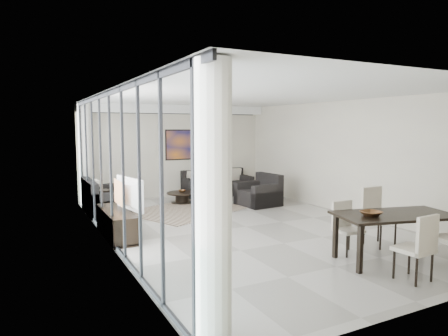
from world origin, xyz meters
TOP-DOWN VIEW (x-y plane):
  - room_shell at (0.46, 0.00)m, footprint 6.00×9.00m
  - window_wall at (-2.86, 0.00)m, footprint 0.37×8.95m
  - soffit at (0.00, 4.30)m, footprint 5.98×0.40m
  - painting at (0.50, 4.47)m, footprint 1.68×0.04m
  - chandelier at (0.30, 2.50)m, footprint 0.66×0.66m
  - rug at (-0.54, 2.25)m, footprint 3.49×3.15m
  - coffee_table at (-0.26, 3.28)m, footprint 0.89×0.89m
  - bowl_coffee at (-0.25, 3.30)m, footprint 0.23×0.23m
  - sofa_main at (1.28, 4.07)m, footprint 2.24×0.92m
  - loveseat at (-2.55, 3.05)m, footprint 0.97×1.73m
  - armchair at (1.60, 1.97)m, footprint 1.09×1.14m
  - side_table at (-2.54, 2.95)m, footprint 0.44×0.44m
  - tv_console at (-2.76, 0.50)m, footprint 0.49×1.75m
  - television at (-2.60, 0.44)m, footprint 0.36×1.16m
  - dining_table at (1.03, -3.10)m, footprint 2.11×1.41m
  - dining_chair_sw at (0.59, -3.91)m, footprint 0.49×0.49m
  - dining_chair_nw at (0.65, -2.37)m, footprint 0.45×0.45m
  - dining_chair_ne at (1.52, -2.27)m, footprint 0.51×0.51m
  - bowl_dining at (0.54, -3.04)m, footprint 0.35×0.35m

SIDE VIEW (x-z plane):
  - rug at x=-0.54m, z-range 0.00..0.01m
  - coffee_table at x=-0.26m, z-range 0.02..0.33m
  - tv_console at x=-2.76m, z-range 0.00..0.55m
  - sofa_main at x=1.28m, z-range -0.13..0.68m
  - loveseat at x=-2.55m, z-range -0.14..0.73m
  - armchair at x=1.60m, z-range -0.14..0.74m
  - bowl_coffee at x=-0.25m, z-range 0.31..0.38m
  - side_table at x=-2.54m, z-range 0.11..0.71m
  - dining_chair_nw at x=0.65m, z-range 0.07..0.98m
  - dining_chair_sw at x=0.59m, z-range 0.08..1.08m
  - dining_chair_ne at x=1.52m, z-range 0.08..1.18m
  - dining_table at x=1.03m, z-range 0.32..1.12m
  - bowl_dining at x=0.54m, z-range 0.81..0.88m
  - television at x=-2.60m, z-range 0.55..1.21m
  - room_shell at x=0.46m, z-range 0.00..2.90m
  - window_wall at x=-2.86m, z-range 0.02..2.92m
  - painting at x=0.50m, z-range 1.16..2.14m
  - chandelier at x=0.30m, z-range 2.00..2.71m
  - soffit at x=0.00m, z-range 2.64..2.90m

